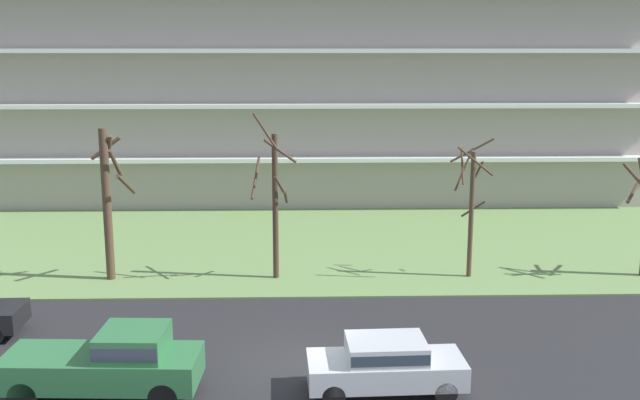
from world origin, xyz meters
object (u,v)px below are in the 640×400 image
object	(u,v)px
tree_far_left	(108,199)
sedan_silver_center_left	(386,363)
pickup_green_near_left	(111,361)
tree_left	(274,199)
tree_center	(471,203)

from	to	relation	value
tree_far_left	sedan_silver_center_left	xyz separation A→B (m)	(10.27, -10.53, -2.60)
pickup_green_near_left	sedan_silver_center_left	world-z (taller)	pickup_green_near_left
pickup_green_near_left	sedan_silver_center_left	xyz separation A→B (m)	(7.68, 0.01, -0.14)
pickup_green_near_left	sedan_silver_center_left	bearing A→B (deg)	2.74
tree_left	sedan_silver_center_left	bearing A→B (deg)	-71.73
tree_far_left	tree_left	bearing A→B (deg)	-0.55
tree_far_left	tree_center	world-z (taller)	tree_far_left
tree_far_left	tree_center	size ratio (longest dim) A/B	1.09
tree_far_left	tree_center	bearing A→B (deg)	-0.01
tree_center	pickup_green_near_left	xyz separation A→B (m)	(-12.39, -10.54, -2.21)
tree_left	sedan_silver_center_left	world-z (taller)	tree_left
tree_far_left	tree_center	xyz separation A→B (m)	(14.98, -0.00, -0.25)
tree_left	sedan_silver_center_left	size ratio (longest dim) A/B	1.57
tree_left	sedan_silver_center_left	distance (m)	11.32
tree_left	tree_center	xyz separation A→B (m)	(8.17, 0.06, -0.22)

